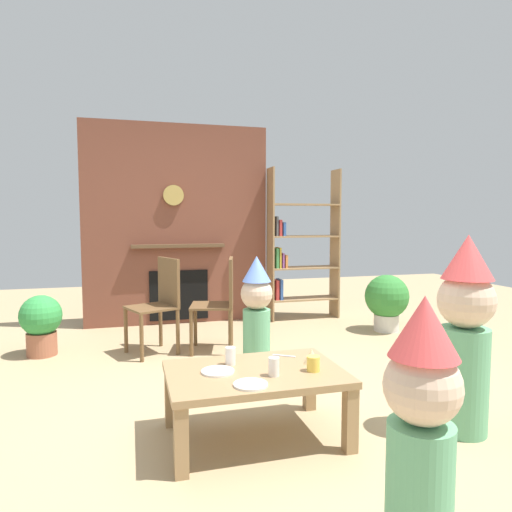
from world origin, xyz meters
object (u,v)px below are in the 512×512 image
paper_plate_front (218,371)px  child_with_cone_hat (421,426)px  bookshelf (298,250)px  potted_plant_tall (387,299)px  paper_cup_near_right (230,356)px  dining_chair_middle (221,298)px  birthday_cake_slice (312,356)px  child_by_the_chairs (257,310)px  dining_chair_left (160,299)px  potted_plant_short (41,322)px  paper_cup_near_left (274,367)px  paper_cup_center (313,364)px  paper_plate_rear (251,384)px  coffee_table (255,381)px  child_in_pink (465,329)px

paper_plate_front → child_with_cone_hat: 1.25m
bookshelf → potted_plant_tall: 1.26m
paper_cup_near_right → dining_chair_middle: size_ratio=0.12×
bookshelf → birthday_cake_slice: (-1.01, -2.90, -0.43)m
paper_plate_front → child_by_the_chairs: 1.26m
dining_chair_left → potted_plant_short: (-1.08, 0.18, -0.19)m
paper_cup_near_left → potted_plant_short: bearing=125.6°
paper_plate_front → birthday_cake_slice: birthday_cake_slice is taller
dining_chair_left → paper_cup_center: bearing=87.9°
paper_plate_rear → dining_chair_left: (-0.33, 2.12, 0.10)m
child_by_the_chairs → dining_chair_left: size_ratio=1.07×
paper_plate_rear → child_with_cone_hat: child_with_cone_hat is taller
coffee_table → dining_chair_left: dining_chair_left is taller
paper_cup_near_left → paper_plate_rear: size_ratio=0.58×
paper_plate_front → child_by_the_chairs: child_by_the_chairs is taller
coffee_table → paper_cup_near_left: bearing=-56.4°
child_in_pink → dining_chair_left: size_ratio=1.32×
coffee_table → dining_chair_left: (-0.41, 1.90, 0.17)m
paper_cup_near_right → dining_chair_middle: dining_chair_middle is taller
paper_plate_front → potted_plant_tall: bearing=41.0°
birthday_cake_slice → potted_plant_tall: 2.67m
paper_plate_front → child_by_the_chairs: bearing=64.2°
paper_cup_center → dining_chair_left: bearing=110.2°
dining_chair_middle → child_by_the_chairs: bearing=119.0°
paper_cup_near_left → child_in_pink: child_in_pink is taller
coffee_table → potted_plant_short: 2.56m
paper_cup_center → paper_plate_rear: (-0.40, -0.13, -0.04)m
bookshelf → dining_chair_middle: 1.71m
paper_cup_near_left → potted_plant_short: 2.70m
paper_cup_near_left → paper_cup_center: 0.24m
dining_chair_middle → potted_plant_tall: 1.98m
bookshelf → potted_plant_tall: bookshelf is taller
paper_cup_center → birthday_cake_slice: (0.04, 0.13, 0.00)m
paper_cup_near_right → paper_cup_center: 0.49m
dining_chair_left → potted_plant_short: dining_chair_left is taller
paper_cup_center → child_in_pink: child_in_pink is taller
bookshelf → dining_chair_left: (-1.79, -1.04, -0.36)m
child_with_cone_hat → potted_plant_short: size_ratio=1.77×
dining_chair_left → coffee_table: bearing=80.0°
paper_cup_near_left → child_in_pink: size_ratio=0.09×
child_with_cone_hat → dining_chair_middle: child_with_cone_hat is taller
dining_chair_left → dining_chair_middle: 0.58m
paper_cup_near_left → child_by_the_chairs: 1.29m
coffee_table → dining_chair_middle: dining_chair_middle is taller
child_in_pink → potted_plant_tall: (0.90, 2.31, -0.26)m
paper_cup_near_right → child_by_the_chairs: bearing=66.3°
dining_chair_left → paper_plate_rear: bearing=76.5°
paper_cup_near_left → birthday_cake_slice: 0.32m
child_by_the_chairs → paper_cup_center: bearing=15.5°
coffee_table → child_by_the_chairs: (0.33, 1.15, 0.17)m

